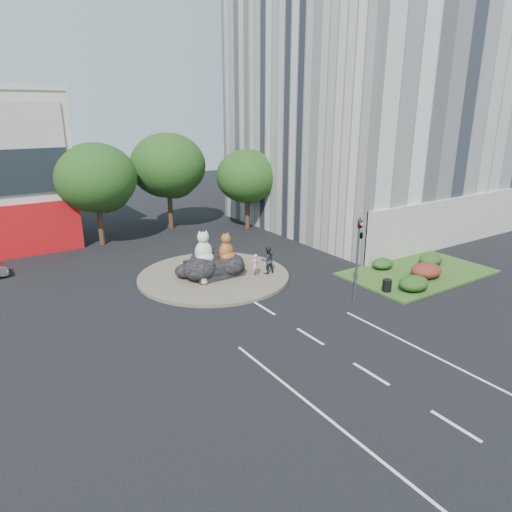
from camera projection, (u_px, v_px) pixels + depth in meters
The scene contains 21 objects.
ground at pixel (310, 337), 22.49m from camera, with size 120.00×120.00×0.00m, color black.
roundabout_island at pixel (214, 276), 30.42m from camera, with size 10.00×10.00×0.20m, color brown.
rock_plinth at pixel (214, 268), 30.25m from camera, with size 3.20×2.60×0.90m, color black, non-canonical shape.
office_tower at pixel (376, 29), 40.32m from camera, with size 20.00×20.00×35.00m, color silver.
grass_verge at pixel (418, 273), 31.14m from camera, with size 10.00×6.00×0.12m, color #2B531B.
tree_left at pixel (97, 181), 36.38m from camera, with size 6.46×6.46×8.27m.
tree_mid at pixel (169, 169), 41.54m from camera, with size 6.84×6.84×8.76m.
tree_right at pixel (248, 179), 41.78m from camera, with size 5.70×5.70×7.30m.
hedge_near_green at pixel (414, 283), 27.82m from camera, with size 2.00×1.60×0.90m, color #183811.
hedge_red at pixel (426, 270), 29.91m from camera, with size 2.20×1.76×0.99m, color #4F2215.
hedge_mid_green at pixel (431, 259), 32.44m from camera, with size 1.80×1.44×0.81m, color #183811.
hedge_back_green at pixel (383, 264), 31.65m from camera, with size 1.60×1.28×0.72m, color #183811.
traffic_light at pixel (360, 241), 25.64m from camera, with size 0.44×1.24×5.00m.
street_lamp at pixel (376, 195), 34.17m from camera, with size 2.34×0.22×8.06m.
cat_white at pixel (203, 247), 29.50m from camera, with size 1.33×1.16×2.22m, color beige, non-canonical shape.
cat_tabby at pixel (226, 247), 29.99m from camera, with size 1.17×1.02×1.96m, color #B36325, non-canonical shape.
kitten_calico at pixel (204, 278), 28.56m from camera, with size 0.52×0.45×0.86m, color beige, non-canonical shape.
kitten_white at pixel (240, 268), 30.53m from camera, with size 0.47×0.41×0.78m, color white, non-canonical shape.
pedestrian_pink at pixel (255, 265), 29.90m from camera, with size 0.55×0.36×1.51m, color pink.
pedestrian_dark at pixel (268, 260), 30.33m from camera, with size 0.91×0.71×1.87m, color #21222A.
litter_bin at pixel (387, 285), 27.68m from camera, with size 0.56×0.56×0.75m, color black.
Camera 1 is at (-13.33, -15.41, 10.67)m, focal length 32.00 mm.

